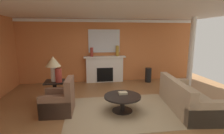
% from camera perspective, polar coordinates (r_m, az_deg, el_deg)
% --- Properties ---
extents(ground_plane, '(9.63, 9.63, 0.00)m').
position_cam_1_polar(ground_plane, '(5.13, 2.15, -13.22)').
color(ground_plane, olive).
extents(wall_fireplace, '(8.01, 0.12, 2.72)m').
position_cam_1_polar(wall_fireplace, '(7.68, -1.90, 5.40)').
color(wall_fireplace, '#CC723D').
rests_on(wall_fireplace, ground_plane).
extents(ceiling_panel, '(8.01, 6.47, 0.06)m').
position_cam_1_polar(ceiling_panel, '(5.02, 1.72, 18.34)').
color(ceiling_panel, white).
extents(crown_moulding, '(8.01, 0.08, 0.12)m').
position_cam_1_polar(crown_moulding, '(7.58, -1.89, 15.00)').
color(crown_moulding, white).
extents(area_rug, '(3.03, 2.28, 0.01)m').
position_cam_1_polar(area_rug, '(4.92, 3.41, -14.27)').
color(area_rug, tan).
rests_on(area_rug, ground_plane).
extents(fireplace, '(1.80, 0.35, 1.15)m').
position_cam_1_polar(fireplace, '(7.59, -2.44, -0.90)').
color(fireplace, white).
rests_on(fireplace, ground_plane).
extents(mantel_mirror, '(1.35, 0.04, 0.98)m').
position_cam_1_polar(mantel_mirror, '(7.55, -2.61, 8.56)').
color(mantel_mirror, silver).
extents(sofa, '(1.14, 2.19, 0.85)m').
position_cam_1_polar(sofa, '(5.33, 22.97, -9.73)').
color(sofa, tan).
rests_on(sofa, ground_plane).
extents(armchair_near_window, '(0.84, 0.84, 0.95)m').
position_cam_1_polar(armchair_near_window, '(4.90, -16.90, -11.02)').
color(armchair_near_window, brown).
rests_on(armchair_near_window, ground_plane).
extents(coffee_table, '(1.00, 1.00, 0.45)m').
position_cam_1_polar(coffee_table, '(4.79, 3.46, -10.70)').
color(coffee_table, black).
rests_on(coffee_table, ground_plane).
extents(side_table, '(0.56, 0.56, 0.70)m').
position_cam_1_polar(side_table, '(5.57, -18.29, -7.42)').
color(side_table, black).
rests_on(side_table, ground_plane).
extents(table_lamp, '(0.44, 0.44, 0.75)m').
position_cam_1_polar(table_lamp, '(5.37, -18.81, 0.97)').
color(table_lamp, beige).
rests_on(table_lamp, side_table).
extents(vase_on_side_table, '(0.19, 0.19, 0.40)m').
position_cam_1_polar(vase_on_side_table, '(5.29, -17.22, -2.64)').
color(vase_on_side_table, '#9E3328').
rests_on(vase_on_side_table, side_table).
extents(vase_tall_corner, '(0.27, 0.27, 0.62)m').
position_cam_1_polar(vase_tall_corner, '(7.78, 11.84, -2.59)').
color(vase_tall_corner, black).
rests_on(vase_tall_corner, ground_plane).
extents(vase_mantel_left, '(0.13, 0.13, 0.38)m').
position_cam_1_polar(vase_mantel_left, '(7.38, -6.72, 4.93)').
color(vase_mantel_left, '#9E3328').
rests_on(vase_mantel_left, fireplace).
extents(vase_mantel_right, '(0.14, 0.14, 0.45)m').
position_cam_1_polar(vase_mantel_right, '(7.49, 1.76, 5.35)').
color(vase_mantel_right, '#B7892D').
rests_on(vase_mantel_right, fireplace).
extents(book_red_cover, '(0.24, 0.18, 0.06)m').
position_cam_1_polar(book_red_cover, '(4.86, 3.58, -8.55)').
color(book_red_cover, tan).
rests_on(book_red_cover, coffee_table).
extents(column_white, '(0.20, 0.20, 2.72)m').
position_cam_1_polar(column_white, '(7.43, 24.64, 4.22)').
color(column_white, white).
rests_on(column_white, ground_plane).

